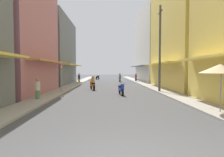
# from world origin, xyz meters

# --- Properties ---
(ground_plane) EXTENTS (109.78, 109.78, 0.00)m
(ground_plane) POSITION_xyz_m (0.00, 20.95, 0.00)
(ground_plane) COLOR #4C4C4F
(sidewalk_left) EXTENTS (1.64, 57.90, 0.12)m
(sidewalk_left) POSITION_xyz_m (-5.01, 20.95, 0.06)
(sidewalk_left) COLOR #ADA89E
(sidewalk_left) RESTS_ON ground
(sidewalk_right) EXTENTS (1.64, 57.90, 0.12)m
(sidewalk_right) POSITION_xyz_m (5.01, 20.95, 0.06)
(sidewalk_right) COLOR #ADA89E
(sidewalk_right) RESTS_ON ground
(building_left_mid) EXTENTS (7.05, 8.71, 10.93)m
(building_left_mid) POSITION_xyz_m (-8.83, 12.31, 5.46)
(building_left_mid) COLOR #B7727F
(building_left_mid) RESTS_ON ground
(building_left_far) EXTENTS (7.05, 10.61, 9.45)m
(building_left_far) POSITION_xyz_m (-8.82, 22.73, 4.72)
(building_left_far) COLOR slate
(building_left_far) RESTS_ON ground
(building_right_mid) EXTENTS (7.05, 11.35, 11.56)m
(building_right_mid) POSITION_xyz_m (8.83, 16.51, 5.78)
(building_right_mid) COLOR #EFD159
(building_right_mid) RESTS_ON ground
(building_right_far) EXTENTS (7.05, 13.55, 12.82)m
(building_right_far) POSITION_xyz_m (8.83, 29.54, 6.40)
(building_right_far) COLOR silver
(building_right_far) RESTS_ON ground
(motorbike_orange) EXTENTS (0.75, 1.74, 1.58)m
(motorbike_orange) POSITION_xyz_m (-1.92, 15.19, 0.70)
(motorbike_orange) COLOR black
(motorbike_orange) RESTS_ON ground
(motorbike_blue) EXTENTS (0.55, 1.81, 0.96)m
(motorbike_blue) POSITION_xyz_m (0.76, 11.27, 0.50)
(motorbike_blue) COLOR black
(motorbike_blue) RESTS_ON ground
(motorbike_silver) EXTENTS (0.58, 1.80, 1.58)m
(motorbike_silver) POSITION_xyz_m (1.82, 27.50, 0.70)
(motorbike_silver) COLOR black
(motorbike_silver) RESTS_ON ground
(motorbike_black) EXTENTS (0.78, 1.73, 0.96)m
(motorbike_black) POSITION_xyz_m (-2.46, 35.21, 0.50)
(motorbike_black) COLOR black
(motorbike_black) RESTS_ON ground
(pedestrian_midway) EXTENTS (0.44, 0.44, 1.61)m
(pedestrian_midway) POSITION_xyz_m (-4.72, 24.24, 0.91)
(pedestrian_midway) COLOR #BF8C3F
(pedestrian_midway) RESTS_ON ground
(pedestrian_foreground) EXTENTS (0.34, 0.34, 1.55)m
(pedestrian_foreground) POSITION_xyz_m (4.66, 27.89, 0.77)
(pedestrian_foreground) COLOR #262628
(pedestrian_foreground) RESTS_ON ground
(pedestrian_crossing) EXTENTS (0.34, 0.34, 1.54)m
(pedestrian_crossing) POSITION_xyz_m (-5.15, 8.86, 0.77)
(pedestrian_crossing) COLOR #598C59
(pedestrian_crossing) RESTS_ON ground
(vendor_umbrella) EXTENTS (1.97, 1.97, 2.39)m
(vendor_umbrella) POSITION_xyz_m (4.92, 4.74, 2.16)
(vendor_umbrella) COLOR #99999E
(vendor_umbrella) RESTS_ON ground
(utility_pole) EXTENTS (0.20, 1.20, 7.94)m
(utility_pole) POSITION_xyz_m (4.44, 12.93, 4.05)
(utility_pole) COLOR #4C4C4F
(utility_pole) RESTS_ON ground
(street_sign_no_entry) EXTENTS (0.07, 0.60, 2.65)m
(street_sign_no_entry) POSITION_xyz_m (-4.34, 12.10, 1.72)
(street_sign_no_entry) COLOR gray
(street_sign_no_entry) RESTS_ON ground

